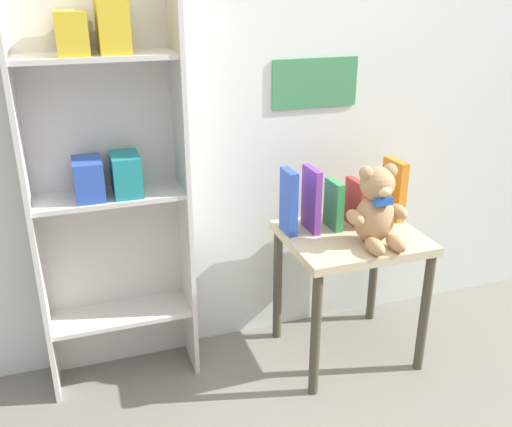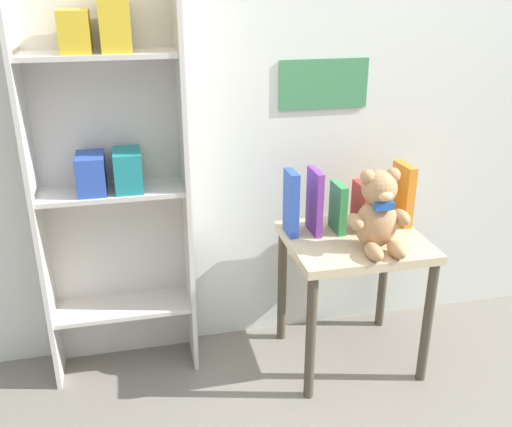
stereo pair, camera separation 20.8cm
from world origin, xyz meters
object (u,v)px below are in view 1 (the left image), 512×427
at_px(teddy_bear, 377,209).
at_px(book_standing_red, 355,203).
at_px(bookshelf_side, 107,174).
at_px(book_standing_purple, 311,199).
at_px(book_standing_yellow, 374,198).
at_px(book_standing_blue, 289,202).
at_px(display_table, 351,255).
at_px(book_standing_green, 334,205).
at_px(book_standing_orange, 394,189).

xyz_separation_m(teddy_bear, book_standing_red, (0.01, 0.19, -0.05)).
bearing_deg(bookshelf_side, book_standing_purple, -7.66).
bearing_deg(book_standing_red, book_standing_purple, 173.62).
distance_m(book_standing_red, book_standing_yellow, 0.10).
height_order(bookshelf_side, book_standing_blue, bookshelf_side).
relative_size(display_table, book_standing_purple, 2.16).
height_order(teddy_bear, book_standing_green, teddy_bear).
bearing_deg(book_standing_red, book_standing_orange, 3.96).
bearing_deg(teddy_bear, book_standing_green, 114.95).
height_order(book_standing_red, book_standing_yellow, book_standing_yellow).
height_order(book_standing_green, book_standing_yellow, book_standing_yellow).
height_order(book_standing_purple, book_standing_red, book_standing_purple).
bearing_deg(book_standing_green, book_standing_blue, 174.63).
distance_m(book_standing_purple, book_standing_green, 0.10).
height_order(book_standing_red, book_standing_orange, book_standing_orange).
relative_size(bookshelf_side, book_standing_green, 7.74).
xyz_separation_m(display_table, book_standing_yellow, (0.15, 0.10, 0.20)).
bearing_deg(book_standing_yellow, book_standing_orange, 2.70).
relative_size(display_table, book_standing_orange, 2.22).
height_order(display_table, book_standing_purple, book_standing_purple).
bearing_deg(bookshelf_side, book_standing_green, -7.49).
height_order(bookshelf_side, book_standing_yellow, bookshelf_side).
xyz_separation_m(display_table, book_standing_purple, (-0.15, 0.09, 0.23)).
relative_size(bookshelf_side, teddy_bear, 4.97).
height_order(book_standing_blue, book_standing_yellow, book_standing_blue).
distance_m(book_standing_yellow, book_standing_orange, 0.10).
xyz_separation_m(book_standing_blue, book_standing_green, (0.20, -0.01, -0.03)).
relative_size(book_standing_blue, book_standing_yellow, 1.30).
bearing_deg(display_table, book_standing_red, 59.17).
height_order(book_standing_purple, book_standing_yellow, book_standing_purple).
bearing_deg(book_standing_blue, book_standing_red, -3.81).
bearing_deg(book_standing_yellow, teddy_bear, -118.10).
relative_size(book_standing_purple, book_standing_green, 1.30).
height_order(book_standing_blue, book_standing_purple, same).
height_order(book_standing_purple, book_standing_green, book_standing_purple).
bearing_deg(book_standing_purple, book_standing_yellow, -0.13).
distance_m(book_standing_blue, book_standing_green, 0.20).
xyz_separation_m(teddy_bear, book_standing_purple, (-0.19, 0.20, -0.01)).
bearing_deg(book_standing_purple, book_standing_red, -4.74).
distance_m(display_table, book_standing_orange, 0.35).
bearing_deg(display_table, teddy_bear, -69.56).
xyz_separation_m(book_standing_blue, book_standing_orange, (0.49, 0.01, -0.00)).
bearing_deg(display_table, book_standing_yellow, 34.08).
xyz_separation_m(book_standing_purple, book_standing_green, (0.10, -0.01, -0.03)).
bearing_deg(bookshelf_side, book_standing_red, -6.88).
bearing_deg(book_standing_yellow, book_standing_purple, -179.58).
bearing_deg(book_standing_blue, book_standing_orange, 0.09).
height_order(bookshelf_side, book_standing_green, bookshelf_side).
bearing_deg(book_standing_red, teddy_bear, -95.56).
distance_m(bookshelf_side, book_standing_green, 0.92).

